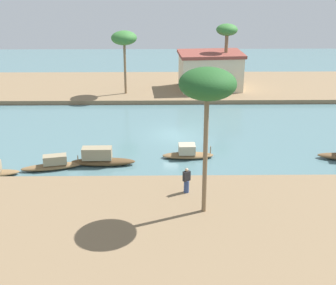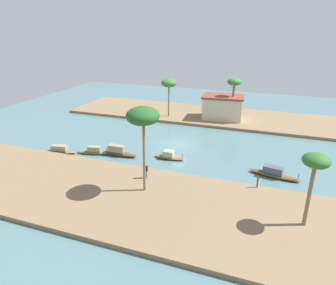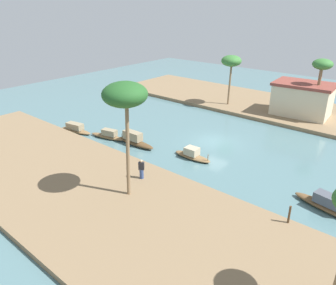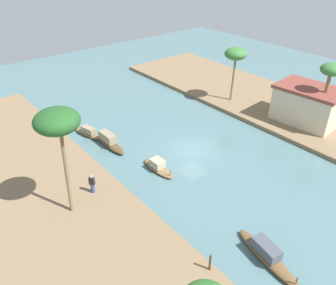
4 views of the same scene
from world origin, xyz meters
name	(u,v)px [view 1 (image 1 of 4)]	position (x,y,z in m)	size (l,w,h in m)	color
river_water	(179,135)	(0.00, 0.00, 0.00)	(77.05, 77.05, 0.00)	slate
riverbank_left	(188,229)	(0.00, -14.65, 0.21)	(47.74, 12.29, 0.43)	#846B4C
riverbank_right	(174,86)	(0.00, 14.65, 0.21)	(47.74, 12.29, 0.43)	#846B4C
sampan_with_red_awning	(188,153)	(0.50, -4.66, 0.36)	(3.79, 1.19, 1.05)	brown
sampan_with_tall_canopy	(101,158)	(-5.73, -5.89, 0.51)	(4.57, 1.06, 1.35)	brown
sampan_foreground	(53,164)	(-9.01, -6.53, 0.37)	(4.27, 1.78, 1.03)	brown
person_on_near_bank	(187,181)	(0.09, -10.83, 1.19)	(0.50, 0.45, 1.61)	#33477A
palm_tree_left_near	(208,86)	(0.97, -12.94, 7.67)	(2.99, 2.99, 8.18)	#7F6647
palm_tree_right_tall	(124,39)	(-5.19, 11.30, 6.07)	(2.61, 2.61, 6.47)	#7F6647
palm_tree_right_short	(227,33)	(5.44, 13.11, 6.35)	(2.24, 2.24, 6.91)	#7F6647
riverside_building	(210,70)	(3.84, 13.12, 2.41)	(7.12, 5.19, 3.92)	beige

